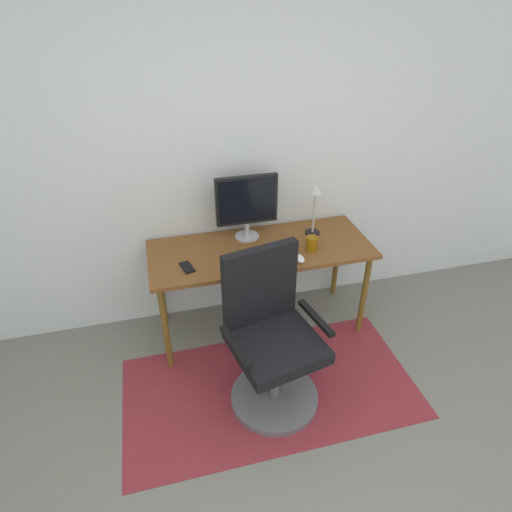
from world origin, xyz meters
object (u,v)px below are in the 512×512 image
Objects in this scene: keyboard at (257,264)px; desk_lamp at (315,199)px; computer_mouse at (300,259)px; coffee_cup at (312,244)px; desk at (261,256)px; office_chair at (271,346)px; cell_phone at (187,267)px; monitor at (247,203)px.

desk_lamp is (0.51, 0.31, 0.27)m from keyboard.
computer_mouse is 0.26× the size of desk_lamp.
computer_mouse is 0.17m from coffee_cup.
office_chair reaches higher than desk.
monitor is at bearing 18.22° from cell_phone.
coffee_cup is at bearing 38.84° from office_chair.
computer_mouse is 0.48m from desk_lamp.
computer_mouse reaches higher than keyboard.
computer_mouse is at bearing -4.49° from keyboard.
keyboard is at bearing 74.40° from office_chair.
monitor is 0.63m from cell_phone.
desk is at bearing -166.77° from desk_lamp.
keyboard is 0.66m from desk_lamp.
coffee_cup reaches higher than keyboard.
office_chair reaches higher than cell_phone.
keyboard is at bearing -148.85° from desk_lamp.
keyboard is 4.13× the size of computer_mouse.
office_chair is (-0.11, -0.67, -0.23)m from desk.
office_chair reaches higher than keyboard.
desk is 1.50× the size of office_chair.
keyboard is 0.56m from office_chair.
desk_lamp is at bearing 13.23° from desk.
coffee_cup is at bearing -13.08° from cell_phone.
cell_phone is at bearing -166.83° from desk_lamp.
desk_lamp is 1.11m from office_chair.
monitor is 3.46× the size of cell_phone.
desk_lamp reaches higher than keyboard.
coffee_cup is (0.40, -0.29, -0.23)m from monitor.
desk is 15.37× the size of computer_mouse.
office_chair is (-0.54, -0.77, -0.59)m from desk_lamp.
coffee_cup is at bearing -19.15° from desk.
desk is at bearing 132.72° from computer_mouse.
keyboard is 0.47m from cell_phone.
cell_phone is 0.76m from office_chair.
coffee_cup reaches higher than computer_mouse.
desk is 0.33m from computer_mouse.
monitor is 0.56m from computer_mouse.
monitor reaches higher than office_chair.
computer_mouse is 1.01× the size of coffee_cup.
office_chair is at bearing -99.21° from desk.
cell_phone is 0.35× the size of desk_lamp.
coffee_cup reaches higher than cell_phone.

